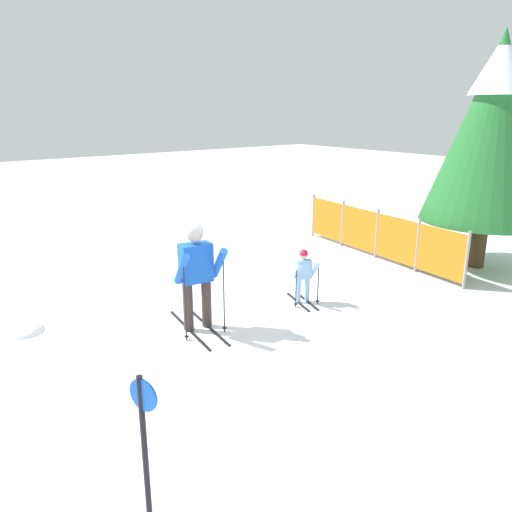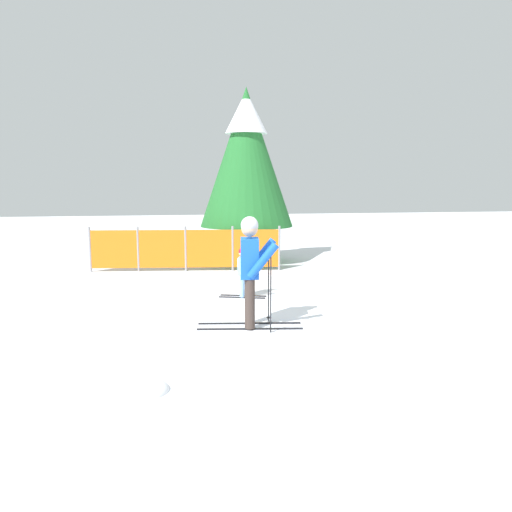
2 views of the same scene
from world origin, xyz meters
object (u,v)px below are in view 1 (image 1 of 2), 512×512
(safety_fence, at_px, (377,234))
(trail_marker, at_px, (145,439))
(skier_child, at_px, (304,272))
(skier_adult, at_px, (196,267))
(conifer_far, at_px, (494,126))

(safety_fence, height_order, trail_marker, trail_marker)
(skier_child, relative_size, trail_marker, 0.68)
(skier_adult, height_order, trail_marker, skier_adult)
(skier_adult, distance_m, skier_child, 2.21)
(skier_adult, bearing_deg, trail_marker, -28.57)
(safety_fence, distance_m, trail_marker, 8.97)
(safety_fence, bearing_deg, skier_child, -73.03)
(trail_marker, bearing_deg, skier_child, 123.28)
(skier_child, distance_m, safety_fence, 3.51)
(skier_child, xyz_separation_m, conifer_far, (0.83, 4.64, 2.54))
(conifer_far, bearing_deg, trail_marker, -76.59)
(skier_adult, xyz_separation_m, safety_fence, (-0.82, 5.51, -0.47))
(trail_marker, bearing_deg, conifer_far, 103.41)
(safety_fence, bearing_deg, conifer_far, 34.65)
(skier_child, xyz_separation_m, safety_fence, (-1.02, 3.36, 0.01))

